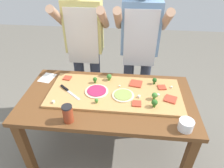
{
  "coord_description": "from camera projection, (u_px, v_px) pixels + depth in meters",
  "views": [
    {
      "loc": [
        0.18,
        -1.36,
        1.88
      ],
      "look_at": [
        0.03,
        0.09,
        0.85
      ],
      "focal_mm": 31.64,
      "sensor_mm": 36.0,
      "label": 1
    }
  ],
  "objects": [
    {
      "name": "chefs_knife",
      "position": [
        67.0,
        90.0,
        1.79
      ],
      "size": [
        0.23,
        0.2,
        0.02
      ],
      "color": "#B7BABF",
      "rests_on": "cutting_board"
    },
    {
      "name": "broccoli_floret_center_left",
      "position": [
        97.0,
        100.0,
        1.64
      ],
      "size": [
        0.03,
        0.03,
        0.04
      ],
      "color": "#487A23",
      "rests_on": "cutting_board"
    },
    {
      "name": "pizza_slice_far_right",
      "position": [
        162.0,
        87.0,
        1.83
      ],
      "size": [
        0.08,
        0.08,
        0.01
      ],
      "primitive_type": "cube",
      "rotation": [
        0.0,
        0.0,
        0.15
      ],
      "color": "#BC3D28",
      "rests_on": "cutting_board"
    },
    {
      "name": "recipe_note",
      "position": [
        47.0,
        78.0,
        2.01
      ],
      "size": [
        0.16,
        0.19,
        0.0
      ],
      "primitive_type": "cube",
      "rotation": [
        0.0,
        0.0,
        -0.18
      ],
      "color": "white",
      "rests_on": "prep_table"
    },
    {
      "name": "pizza_slice_near_left",
      "position": [
        170.0,
        99.0,
        1.69
      ],
      "size": [
        0.13,
        0.13,
        0.01
      ],
      "primitive_type": "cube",
      "rotation": [
        0.0,
        0.0,
        -0.37
      ],
      "color": "#BC3D28",
      "rests_on": "cutting_board"
    },
    {
      "name": "broccoli_floret_center_right",
      "position": [
        155.0,
        103.0,
        1.59
      ],
      "size": [
        0.05,
        0.05,
        0.07
      ],
      "color": "#366618",
      "rests_on": "cutting_board"
    },
    {
      "name": "broccoli_floret_back_right",
      "position": [
        154.0,
        95.0,
        1.68
      ],
      "size": [
        0.05,
        0.05,
        0.07
      ],
      "color": "#487A23",
      "rests_on": "cutting_board"
    },
    {
      "name": "cook_left",
      "position": [
        85.0,
        42.0,
        2.2
      ],
      "size": [
        0.54,
        0.39,
        1.67
      ],
      "color": "#333847",
      "rests_on": "ground"
    },
    {
      "name": "prep_table",
      "position": [
        108.0,
        106.0,
        1.82
      ],
      "size": [
        1.52,
        0.81,
        0.77
      ],
      "color": "brown",
      "rests_on": "ground"
    },
    {
      "name": "cutting_board",
      "position": [
        115.0,
        93.0,
        1.79
      ],
      "size": [
        1.18,
        0.52,
        0.02
      ],
      "primitive_type": "cube",
      "color": "tan",
      "rests_on": "prep_table"
    },
    {
      "name": "pizza_whole_beet_magenta",
      "position": [
        97.0,
        91.0,
        1.78
      ],
      "size": [
        0.21,
        0.21,
        0.02
      ],
      "color": "beige",
      "rests_on": "cutting_board"
    },
    {
      "name": "broccoli_floret_front_left",
      "position": [
        95.0,
        80.0,
        1.88
      ],
      "size": [
        0.04,
        0.04,
        0.06
      ],
      "color": "#366618",
      "rests_on": "cutting_board"
    },
    {
      "name": "sauce_jar",
      "position": [
        68.0,
        114.0,
        1.48
      ],
      "size": [
        0.08,
        0.08,
        0.15
      ],
      "color": "#99381E",
      "rests_on": "prep_table"
    },
    {
      "name": "flour_cup",
      "position": [
        186.0,
        125.0,
        1.43
      ],
      "size": [
        0.11,
        0.11,
        0.08
      ],
      "color": "white",
      "rests_on": "prep_table"
    },
    {
      "name": "pizza_slice_center",
      "position": [
        67.0,
        78.0,
        1.96
      ],
      "size": [
        0.08,
        0.08,
        0.01
      ],
      "primitive_type": "cube",
      "rotation": [
        0.0,
        0.0,
        -0.1
      ],
      "color": "#BC3D28",
      "rests_on": "cutting_board"
    },
    {
      "name": "cheese_crumble_b",
      "position": [
        158.0,
        95.0,
        1.73
      ],
      "size": [
        0.03,
        0.03,
        0.02
      ],
      "primitive_type": "cube",
      "rotation": [
        0.0,
        0.0,
        0.69
      ],
      "color": "silver",
      "rests_on": "cutting_board"
    },
    {
      "name": "cheese_crumble_a",
      "position": [
        53.0,
        102.0,
        1.65
      ],
      "size": [
        0.03,
        0.03,
        0.02
      ],
      "primitive_type": "cube",
      "rotation": [
        0.0,
        0.0,
        1.16
      ],
      "color": "silver",
      "rests_on": "cutting_board"
    },
    {
      "name": "cheese_crumble_d",
      "position": [
        172.0,
        87.0,
        1.83
      ],
      "size": [
        0.02,
        0.02,
        0.02
      ],
      "primitive_type": "cube",
      "rotation": [
        0.0,
        0.0,
        1.22
      ],
      "color": "silver",
      "rests_on": "cutting_board"
    },
    {
      "name": "pizza_slice_near_right",
      "position": [
        137.0,
        104.0,
        1.64
      ],
      "size": [
        0.08,
        0.08,
        0.01
      ],
      "primitive_type": "cube",
      "rotation": [
        0.0,
        0.0,
        -0.02
      ],
      "color": "#BC3D28",
      "rests_on": "cutting_board"
    },
    {
      "name": "pizza_whole_pesto_green",
      "position": [
        123.0,
        95.0,
        1.73
      ],
      "size": [
        0.19,
        0.19,
        0.02
      ],
      "color": "beige",
      "rests_on": "cutting_board"
    },
    {
      "name": "broccoli_floret_back_left",
      "position": [
        109.0,
        77.0,
        1.92
      ],
      "size": [
        0.05,
        0.05,
        0.07
      ],
      "color": "#3F7220",
      "rests_on": "cutting_board"
    },
    {
      "name": "pizza_slice_far_left",
      "position": [
        136.0,
        84.0,
        1.88
      ],
      "size": [
        0.13,
        0.13,
        0.01
      ],
      "primitive_type": "cube",
      "rotation": [
        0.0,
        0.0,
        -0.19
      ],
      "color": "#BC3D28",
      "rests_on": "cutting_board"
    },
    {
      "name": "cook_right",
      "position": [
        139.0,
        44.0,
        2.15
      ],
      "size": [
        0.54,
        0.39,
        1.67
      ],
      "color": "#333847",
      "rests_on": "ground"
    },
    {
      "name": "broccoli_floret_front_right",
      "position": [
        155.0,
        80.0,
        1.86
      ],
      "size": [
        0.04,
        0.04,
        0.06
      ],
      "color": "#2C5915",
      "rests_on": "cutting_board"
    },
    {
      "name": "cheese_crumble_c",
      "position": [
        139.0,
        96.0,
        1.71
      ],
      "size": [
        0.03,
        0.03,
        0.02
      ],
      "primitive_type": "cube",
      "rotation": [
        0.0,
        0.0,
        1.12
      ],
      "color": "white",
      "rests_on": "cutting_board"
    },
    {
      "name": "cheese_crumble_e",
      "position": [
        120.0,
        86.0,
        1.84
      ],
      "size": [
        0.01,
        0.01,
        0.01
      ],
      "primitive_type": "cube",
      "rotation": [
        0.0,
        0.0,
        0.02
      ],
      "color": "white",
      "rests_on": "cutting_board"
    },
    {
      "name": "ground_plane",
      "position": [
        109.0,
        151.0,
        2.2
      ],
      "size": [
        8.0,
        8.0,
        0.0
      ],
      "primitive_type": "plane",
      "color": "#6B665B"
    }
  ]
}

